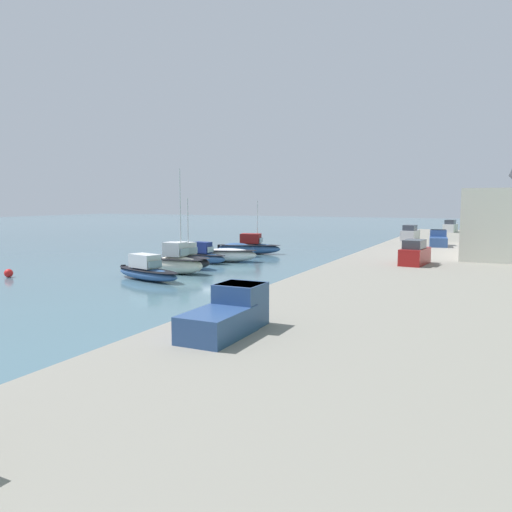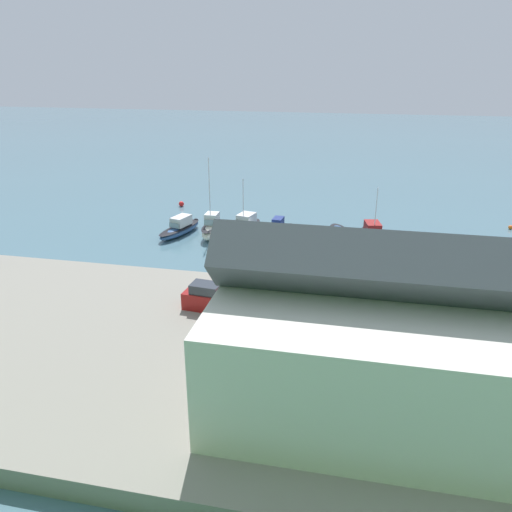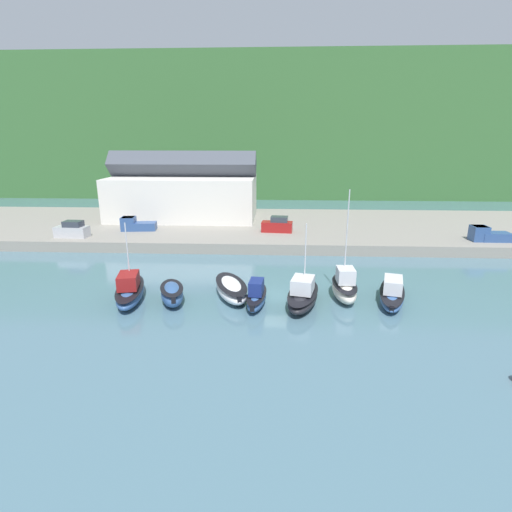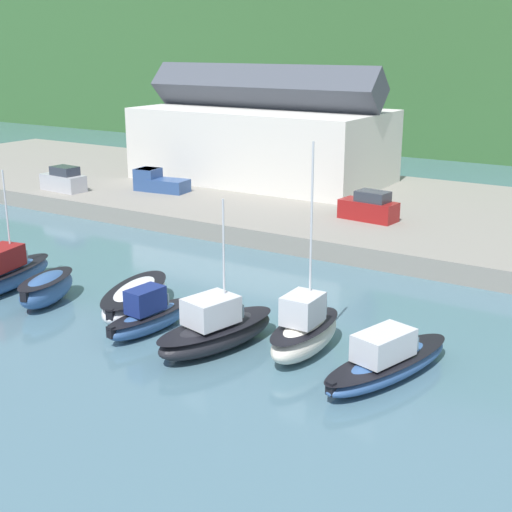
{
  "view_description": "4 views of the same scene",
  "coord_description": "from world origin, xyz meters",
  "px_view_note": "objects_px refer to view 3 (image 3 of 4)",
  "views": [
    {
      "loc": [
        44.37,
        26.41,
        6.83
      ],
      "look_at": [
        0.48,
        5.38,
        1.41
      ],
      "focal_mm": 35.0,
      "sensor_mm": 36.0,
      "label": 1
    },
    {
      "loc": [
        -11.12,
        54.6,
        19.91
      ],
      "look_at": [
        -1.42,
        8.41,
        1.44
      ],
      "focal_mm": 35.0,
      "sensor_mm": 36.0,
      "label": 2
    },
    {
      "loc": [
        -0.36,
        -33.81,
        13.9
      ],
      "look_at": [
        -2.46,
        8.37,
        1.33
      ],
      "focal_mm": 28.0,
      "sensor_mm": 36.0,
      "label": 3
    },
    {
      "loc": [
        20.14,
        -26.84,
        13.77
      ],
      "look_at": [
        0.34,
        4.28,
        2.7
      ],
      "focal_mm": 50.0,
      "sensor_mm": 36.0,
      "label": 4
    }
  ],
  "objects_px": {
    "moored_boat_1": "(172,294)",
    "moored_boat_3": "(257,296)",
    "moored_boat_5": "(344,287)",
    "parked_car_3": "(277,225)",
    "moored_boat_6": "(392,293)",
    "pickup_truck_1": "(136,224)",
    "pickup_truck_0": "(487,234)",
    "moored_boat_0": "(130,290)",
    "moored_boat_2": "(231,289)",
    "parked_car_2": "(72,230)",
    "moored_boat_4": "(303,295)"
  },
  "relations": [
    {
      "from": "moored_boat_1",
      "to": "moored_boat_2",
      "type": "xyz_separation_m",
      "value": [
        4.99,
        1.57,
        -0.08
      ]
    },
    {
      "from": "moored_boat_3",
      "to": "moored_boat_5",
      "type": "xyz_separation_m",
      "value": [
        7.74,
        1.8,
        0.28
      ]
    },
    {
      "from": "moored_boat_4",
      "to": "moored_boat_2",
      "type": "bearing_deg",
      "value": 179.86
    },
    {
      "from": "pickup_truck_0",
      "to": "pickup_truck_1",
      "type": "bearing_deg",
      "value": 85.37
    },
    {
      "from": "moored_boat_6",
      "to": "parked_car_3",
      "type": "height_order",
      "value": "parked_car_3"
    },
    {
      "from": "moored_boat_3",
      "to": "moored_boat_6",
      "type": "height_order",
      "value": "moored_boat_3"
    },
    {
      "from": "parked_car_3",
      "to": "pickup_truck_1",
      "type": "xyz_separation_m",
      "value": [
        -19.92,
        -0.04,
        -0.1
      ]
    },
    {
      "from": "moored_boat_2",
      "to": "parked_car_3",
      "type": "distance_m",
      "value": 21.18
    },
    {
      "from": "pickup_truck_0",
      "to": "moored_boat_2",
      "type": "bearing_deg",
      "value": 118.98
    },
    {
      "from": "parked_car_2",
      "to": "pickup_truck_1",
      "type": "relative_size",
      "value": 0.88
    },
    {
      "from": "moored_boat_2",
      "to": "moored_boat_5",
      "type": "xyz_separation_m",
      "value": [
        10.11,
        0.17,
        0.31
      ]
    },
    {
      "from": "moored_boat_0",
      "to": "moored_boat_1",
      "type": "bearing_deg",
      "value": -17.35
    },
    {
      "from": "moored_boat_3",
      "to": "moored_boat_6",
      "type": "distance_m",
      "value": 11.98
    },
    {
      "from": "moored_boat_3",
      "to": "moored_boat_5",
      "type": "distance_m",
      "value": 7.95
    },
    {
      "from": "moored_boat_4",
      "to": "parked_car_3",
      "type": "distance_m",
      "value": 22.36
    },
    {
      "from": "moored_boat_2",
      "to": "moored_boat_3",
      "type": "distance_m",
      "value": 2.87
    },
    {
      "from": "moored_boat_3",
      "to": "parked_car_2",
      "type": "height_order",
      "value": "parked_car_2"
    },
    {
      "from": "moored_boat_1",
      "to": "moored_boat_0",
      "type": "bearing_deg",
      "value": 156.47
    },
    {
      "from": "moored_boat_2",
      "to": "pickup_truck_1",
      "type": "distance_m",
      "value": 26.01
    },
    {
      "from": "moored_boat_1",
      "to": "parked_car_2",
      "type": "relative_size",
      "value": 1.16
    },
    {
      "from": "moored_boat_1",
      "to": "pickup_truck_0",
      "type": "xyz_separation_m",
      "value": [
        35.54,
        18.51,
        1.27
      ]
    },
    {
      "from": "moored_boat_1",
      "to": "pickup_truck_0",
      "type": "bearing_deg",
      "value": 9.95
    },
    {
      "from": "moored_boat_3",
      "to": "pickup_truck_0",
      "type": "height_order",
      "value": "pickup_truck_0"
    },
    {
      "from": "moored_boat_5",
      "to": "parked_car_3",
      "type": "height_order",
      "value": "moored_boat_5"
    },
    {
      "from": "parked_car_3",
      "to": "pickup_truck_1",
      "type": "distance_m",
      "value": 19.92
    },
    {
      "from": "moored_boat_3",
      "to": "moored_boat_1",
      "type": "bearing_deg",
      "value": -175.12
    },
    {
      "from": "parked_car_3",
      "to": "pickup_truck_0",
      "type": "height_order",
      "value": "parked_car_3"
    },
    {
      "from": "moored_boat_0",
      "to": "pickup_truck_1",
      "type": "relative_size",
      "value": 1.53
    },
    {
      "from": "parked_car_2",
      "to": "pickup_truck_1",
      "type": "bearing_deg",
      "value": -54.06
    },
    {
      "from": "moored_boat_6",
      "to": "parked_car_3",
      "type": "relative_size",
      "value": 1.84
    },
    {
      "from": "moored_boat_1",
      "to": "moored_boat_3",
      "type": "height_order",
      "value": "moored_boat_3"
    },
    {
      "from": "moored_boat_6",
      "to": "parked_car_3",
      "type": "distance_m",
      "value": 23.17
    },
    {
      "from": "moored_boat_2",
      "to": "pickup_truck_0",
      "type": "height_order",
      "value": "pickup_truck_0"
    },
    {
      "from": "pickup_truck_0",
      "to": "moored_boat_0",
      "type": "bearing_deg",
      "value": 114.65
    },
    {
      "from": "pickup_truck_0",
      "to": "moored_boat_4",
      "type": "bearing_deg",
      "value": 127.27
    },
    {
      "from": "moored_boat_1",
      "to": "parked_car_3",
      "type": "distance_m",
      "value": 24.13
    },
    {
      "from": "moored_boat_5",
      "to": "parked_car_2",
      "type": "height_order",
      "value": "moored_boat_5"
    },
    {
      "from": "moored_boat_6",
      "to": "parked_car_2",
      "type": "distance_m",
      "value": 40.46
    },
    {
      "from": "moored_boat_5",
      "to": "moored_boat_2",
      "type": "bearing_deg",
      "value": 179.89
    },
    {
      "from": "moored_boat_4",
      "to": "moored_boat_5",
      "type": "bearing_deg",
      "value": 37.33
    },
    {
      "from": "moored_boat_1",
      "to": "parked_car_3",
      "type": "xyz_separation_m",
      "value": [
        9.17,
        22.28,
        1.37
      ]
    },
    {
      "from": "moored_boat_2",
      "to": "moored_boat_6",
      "type": "bearing_deg",
      "value": -19.42
    },
    {
      "from": "moored_boat_4",
      "to": "pickup_truck_1",
      "type": "bearing_deg",
      "value": 148.14
    },
    {
      "from": "moored_boat_3",
      "to": "moored_boat_0",
      "type": "bearing_deg",
      "value": -177.04
    },
    {
      "from": "moored_boat_6",
      "to": "parked_car_2",
      "type": "relative_size",
      "value": 1.86
    },
    {
      "from": "moored_boat_6",
      "to": "pickup_truck_1",
      "type": "height_order",
      "value": "pickup_truck_1"
    },
    {
      "from": "moored_boat_5",
      "to": "pickup_truck_1",
      "type": "bearing_deg",
      "value": 140.49
    },
    {
      "from": "moored_boat_0",
      "to": "moored_boat_3",
      "type": "bearing_deg",
      "value": -13.71
    },
    {
      "from": "moored_boat_2",
      "to": "moored_boat_6",
      "type": "distance_m",
      "value": 14.26
    },
    {
      "from": "moored_boat_3",
      "to": "pickup_truck_0",
      "type": "bearing_deg",
      "value": 38.66
    }
  ]
}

